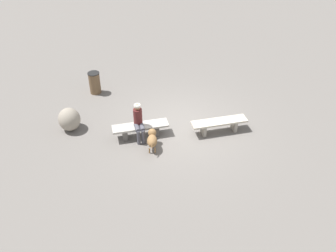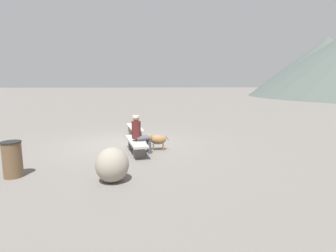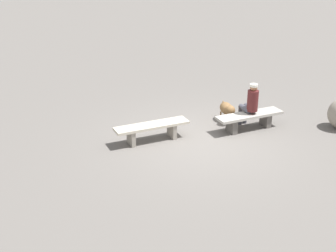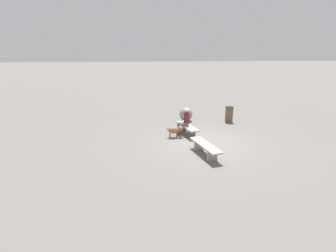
{
  "view_description": "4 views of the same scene",
  "coord_description": "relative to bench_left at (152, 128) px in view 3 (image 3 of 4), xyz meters",
  "views": [
    {
      "loc": [
        0.76,
        9.63,
        7.07
      ],
      "look_at": [
        0.44,
        0.5,
        0.4
      ],
      "focal_mm": 37.18,
      "sensor_mm": 36.0,
      "label": 1
    },
    {
      "loc": [
        9.57,
        0.75,
        2.25
      ],
      "look_at": [
        -1.29,
        1.72,
        0.44
      ],
      "focal_mm": 28.17,
      "sensor_mm": 36.0,
      "label": 2
    },
    {
      "loc": [
        -3.16,
        -9.82,
        4.76
      ],
      "look_at": [
        -1.11,
        -0.8,
        0.84
      ],
      "focal_mm": 49.0,
      "sensor_mm": 36.0,
      "label": 3
    },
    {
      "loc": [
        -9.78,
        3.02,
        3.81
      ],
      "look_at": [
        0.74,
        1.49,
        0.63
      ],
      "focal_mm": 26.22,
      "sensor_mm": 36.0,
      "label": 4
    }
  ],
  "objects": [
    {
      "name": "bench_right",
      "position": [
        2.61,
        0.14,
        -0.01
      ],
      "size": [
        1.88,
        0.81,
        0.43
      ],
      "rotation": [
        0.0,
        0.0,
        0.2
      ],
      "color": "#605B56",
      "rests_on": "ground"
    },
    {
      "name": "seated_person",
      "position": [
        2.65,
        0.26,
        0.36
      ],
      "size": [
        0.39,
        0.6,
        1.24
      ],
      "rotation": [
        0.0,
        0.0,
        0.22
      ],
      "color": "#511E1E",
      "rests_on": "ground"
    },
    {
      "name": "ground",
      "position": [
        1.27,
        -0.32,
        -0.36
      ],
      "size": [
        210.0,
        210.0,
        0.06
      ],
      "primitive_type": "cube",
      "color": "slate"
    },
    {
      "name": "dog",
      "position": [
        2.22,
        0.79,
        0.04
      ],
      "size": [
        0.32,
        0.82,
        0.55
      ],
      "rotation": [
        0.0,
        0.0,
        4.7
      ],
      "color": "olive",
      "rests_on": "ground"
    },
    {
      "name": "bench_left",
      "position": [
        0.0,
        0.0,
        0.0
      ],
      "size": [
        1.92,
        0.8,
        0.44
      ],
      "rotation": [
        0.0,
        0.0,
        0.2
      ],
      "color": "gray",
      "rests_on": "ground"
    }
  ]
}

